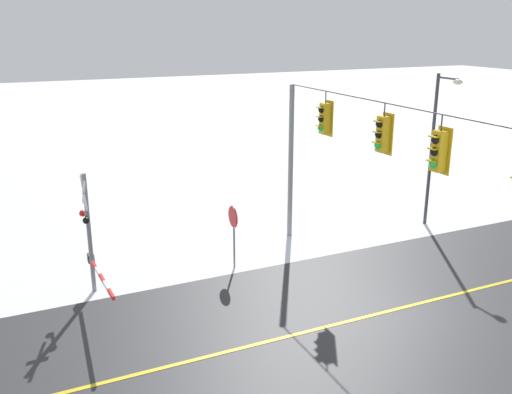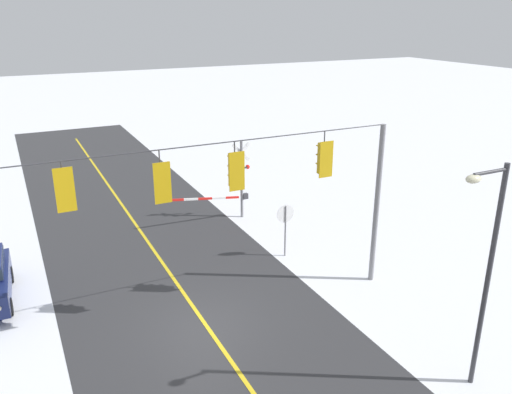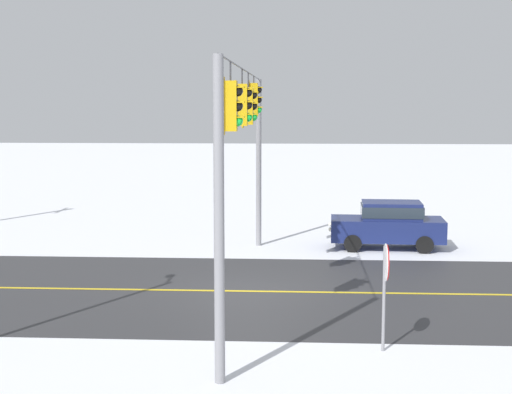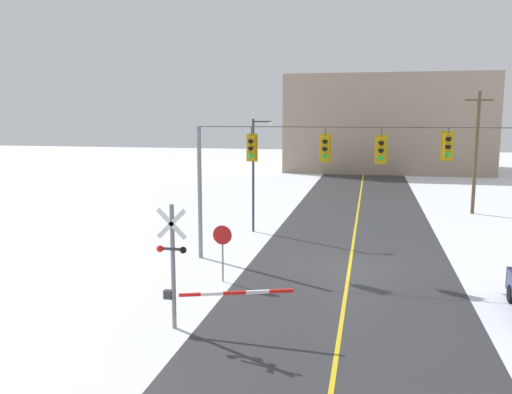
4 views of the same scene
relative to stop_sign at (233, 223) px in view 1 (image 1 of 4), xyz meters
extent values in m
plane|color=white|center=(4.97, 3.34, -1.71)|extent=(160.00, 160.00, 0.00)
cylinder|color=gray|center=(-2.03, 3.34, 1.39)|extent=(0.20, 0.20, 6.20)
cylinder|color=#38383D|center=(4.97, 3.34, 4.49)|extent=(14.00, 0.04, 0.04)
cylinder|color=#38383D|center=(0.44, 3.34, 4.28)|extent=(0.04, 0.04, 0.41)
cube|color=#C6990F|center=(0.44, 3.34, 3.54)|extent=(0.34, 0.28, 1.08)
cube|color=#C6990F|center=(0.44, 3.50, 3.54)|extent=(0.52, 0.03, 1.26)
sphere|color=black|center=(0.44, 3.19, 3.86)|extent=(0.24, 0.24, 0.24)
cube|color=#C6990F|center=(0.44, 3.12, 3.94)|extent=(0.26, 0.16, 0.03)
sphere|color=black|center=(0.44, 3.19, 3.54)|extent=(0.24, 0.24, 0.24)
cube|color=#C6990F|center=(0.44, 3.12, 3.62)|extent=(0.26, 0.16, 0.03)
sphere|color=green|center=(0.44, 3.19, 3.22)|extent=(0.24, 0.24, 0.24)
cube|color=#C6990F|center=(0.44, 3.12, 3.30)|extent=(0.26, 0.16, 0.03)
cylinder|color=#38383D|center=(3.76, 3.34, 4.29)|extent=(0.04, 0.04, 0.39)
cube|color=#C6990F|center=(3.76, 3.34, 3.56)|extent=(0.34, 0.28, 1.08)
cube|color=#C6990F|center=(3.76, 3.50, 3.56)|extent=(0.52, 0.03, 1.26)
sphere|color=black|center=(3.76, 3.19, 3.88)|extent=(0.24, 0.24, 0.24)
cube|color=#C6990F|center=(3.76, 3.12, 3.96)|extent=(0.26, 0.16, 0.03)
sphere|color=black|center=(3.76, 3.19, 3.56)|extent=(0.24, 0.24, 0.24)
cube|color=#C6990F|center=(3.76, 3.12, 3.64)|extent=(0.26, 0.16, 0.03)
sphere|color=green|center=(3.76, 3.19, 3.24)|extent=(0.24, 0.24, 0.24)
cube|color=#C6990F|center=(3.76, 3.12, 3.32)|extent=(0.26, 0.16, 0.03)
cylinder|color=#38383D|center=(6.16, 3.34, 4.27)|extent=(0.04, 0.04, 0.42)
cube|color=#C6990F|center=(6.16, 3.34, 3.52)|extent=(0.34, 0.28, 1.08)
cube|color=#C6990F|center=(6.16, 3.50, 3.52)|extent=(0.52, 0.03, 1.26)
sphere|color=black|center=(6.16, 3.19, 3.84)|extent=(0.24, 0.24, 0.24)
cube|color=#C6990F|center=(6.16, 3.12, 3.93)|extent=(0.26, 0.16, 0.03)
sphere|color=black|center=(6.16, 3.19, 3.52)|extent=(0.24, 0.24, 0.24)
cube|color=#C6990F|center=(6.16, 3.12, 3.61)|extent=(0.26, 0.16, 0.03)
sphere|color=green|center=(6.16, 3.19, 3.20)|extent=(0.24, 0.24, 0.24)
cube|color=#C6990F|center=(6.16, 3.12, 3.29)|extent=(0.26, 0.16, 0.03)
cylinder|color=gray|center=(0.00, 0.02, -0.56)|extent=(0.07, 0.07, 2.30)
cylinder|color=#B71414|center=(0.00, -0.02, 0.24)|extent=(0.76, 0.03, 0.76)
cylinder|color=white|center=(0.00, 0.00, 0.24)|extent=(0.80, 0.01, 0.80)
cylinder|color=gray|center=(-0.21, -4.89, 0.29)|extent=(0.14, 0.14, 4.00)
cube|color=white|center=(-0.21, -4.94, 1.69)|extent=(0.98, 0.04, 0.98)
cube|color=white|center=(-0.21, -4.94, 1.69)|extent=(0.98, 0.04, 0.98)
cube|color=#38383D|center=(-0.21, -4.93, 0.89)|extent=(0.80, 0.06, 0.08)
sphere|color=red|center=(-0.59, -4.99, 0.89)|extent=(0.22, 0.22, 0.22)
sphere|color=black|center=(0.17, -4.99, 0.89)|extent=(0.22, 0.22, 0.22)
cube|color=red|center=(0.33, -4.89, -0.57)|extent=(0.74, 0.08, 0.18)
cube|color=white|center=(1.06, -4.89, -0.49)|extent=(0.74, 0.08, 0.18)
cube|color=red|center=(1.78, -4.89, -0.40)|extent=(0.74, 0.08, 0.18)
cube|color=white|center=(2.51, -4.89, -0.32)|extent=(0.74, 0.08, 0.18)
cube|color=red|center=(3.23, -4.89, -0.24)|extent=(0.74, 0.08, 0.18)
cube|color=#38383D|center=(-0.39, -4.89, -0.61)|extent=(0.28, 0.20, 0.28)
cylinder|color=#38383D|center=(-0.83, 9.46, 1.54)|extent=(0.14, 0.14, 6.50)
cylinder|color=#38383D|center=(-0.28, 9.46, 4.64)|extent=(1.10, 0.09, 0.09)
ellipsoid|color=beige|center=(0.27, 9.46, 4.54)|extent=(0.44, 0.28, 0.22)
camera|label=1|loc=(17.24, -7.02, 6.72)|focal=39.35mm
camera|label=2|loc=(10.05, 17.71, 8.29)|focal=36.44mm
camera|label=3|loc=(-15.71, 1.88, 3.58)|focal=52.42mm
camera|label=4|loc=(5.73, -20.03, 5.01)|focal=37.19mm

